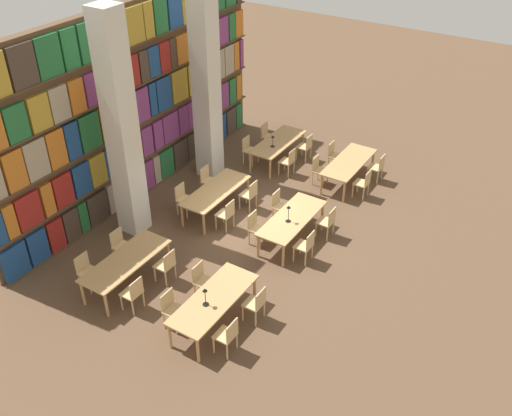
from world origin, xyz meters
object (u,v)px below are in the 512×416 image
chair_5 (256,227)px  chair_22 (306,146)px  chair_4 (306,245)px  reading_table_3 (126,262)px  chair_13 (87,270)px  chair_17 (184,198)px  chair_3 (202,280)px  reading_table_5 (278,143)px  chair_10 (377,167)px  chair_16 (226,214)px  desk_lamp_0 (205,294)px  pillar_left (121,129)px  chair_20 (288,161)px  chair_2 (256,303)px  chair_0 (228,335)px  chair_1 (172,308)px  chair_18 (250,194)px  chair_21 (249,149)px  pillar_center (206,83)px  chair_15 (121,245)px  chair_8 (363,183)px  reading_table_1 (292,219)px  chair_12 (133,293)px  chair_19 (208,180)px  reading_table_4 (216,192)px  chair_6 (327,221)px  reading_table_0 (214,301)px  chair_23 (267,135)px  reading_table_2 (349,163)px  chair_7 (280,205)px  chair_14 (166,265)px  chair_11 (334,155)px  chair_9 (319,169)px  desk_lamp_1 (289,211)px

chair_5 → chair_22: same height
chair_4 → reading_table_3: 4.40m
chair_13 → chair_17: 3.68m
chair_3 → reading_table_5: (6.51, 1.79, 0.17)m
chair_10 → chair_16: bearing=151.3°
desk_lamp_0 → chair_5: desk_lamp_0 is taller
pillar_left → chair_20: (4.72, -2.15, -2.51)m
chair_2 → chair_16: 3.55m
chair_0 → chair_1: 1.46m
pillar_left → reading_table_5: size_ratio=2.58×
chair_18 → reading_table_5: bearing=14.6°
pillar_left → chair_21: size_ratio=6.67×
chair_10 → chair_17: 6.04m
desk_lamp_0 → chair_16: bearing=28.0°
pillar_center → chair_15: pillar_center is taller
chair_8 → chair_15: bearing=146.5°
reading_table_1 → chair_15: (-3.04, 3.20, -0.17)m
chair_12 → chair_19: (4.85, 1.46, 0.00)m
chair_0 → reading_table_4: bearing=38.0°
chair_4 → chair_6: same height
chair_5 → chair_19: same height
chair_8 → chair_4: bearing=179.5°
reading_table_0 → chair_15: bearing=80.5°
chair_13 → chair_23: 8.26m
reading_table_2 → chair_13: size_ratio=2.59×
chair_8 → chair_15: (-5.99, 3.96, 0.00)m
pillar_left → chair_13: size_ratio=6.67×
chair_1 → chair_22: 8.26m
chair_15 → chair_7: bearing=146.0°
chair_8 → chair_14: same height
reading_table_0 → reading_table_3: 2.52m
chair_10 → chair_19: bearing=130.5°
chair_2 → chair_18: (3.68, 2.52, 0.00)m
chair_13 → chair_7: bearing=152.8°
chair_12 → chair_21: (7.11, 1.47, 0.00)m
chair_6 → chair_15: 5.38m
chair_8 → chair_18: (-2.29, 2.50, 0.00)m
chair_13 → chair_23: (8.26, 0.00, 0.00)m
reading_table_2 → chair_11: size_ratio=2.59×
chair_16 → chair_3: bearing=-157.2°
chair_23 → chair_17: bearing=0.1°
chair_2 → desk_lamp_0: bearing=137.2°
reading_table_5 → chair_20: (-0.58, -0.73, -0.17)m
chair_4 → chair_11: size_ratio=1.00×
chair_9 → chair_21: (-0.04, 2.50, 0.00)m
reading_table_3 → chair_19: bearing=9.6°
pillar_center → chair_20: bearing=-60.6°
desk_lamp_0 → chair_10: size_ratio=0.51×
desk_lamp_1 → reading_table_4: desk_lamp_1 is taller
chair_5 → chair_12: same height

